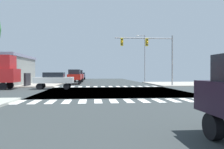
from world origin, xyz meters
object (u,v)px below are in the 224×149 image
traffic_signal_mast (150,48)px  sedan_farside_1 (82,75)px  pickup_trailing_2 (75,76)px  pickup_nearside_1 (78,75)px  sedan_queued_2 (54,79)px  street_lamp (144,55)px

traffic_signal_mast → sedan_farside_1: 30.23m
traffic_signal_mast → pickup_trailing_2: (-10.67, 6.59, -3.86)m
sedan_farside_1 → pickup_trailing_2: (-0.00, -21.40, 0.17)m
pickup_nearside_1 → pickup_trailing_2: same height
traffic_signal_mast → sedan_queued_2: bearing=-162.9°
pickup_trailing_2 → street_lamp: bearing=-157.9°
street_lamp → pickup_trailing_2: 14.12m
pickup_nearside_1 → sedan_queued_2: 18.57m
traffic_signal_mast → street_lamp: bearing=80.9°
street_lamp → sedan_farside_1: size_ratio=2.09×
pickup_nearside_1 → pickup_trailing_2: (0.00, -8.20, 0.00)m
traffic_signal_mast → street_lamp: size_ratio=0.89×
sedan_queued_2 → traffic_signal_mast: bearing=107.1°
sedan_queued_2 → sedan_farside_1: bearing=177.4°
sedan_queued_2 → pickup_nearside_1: bearing=175.5°
sedan_farside_1 → pickup_trailing_2: bearing=90.0°
street_lamp → sedan_queued_2: 21.24m
street_lamp → pickup_trailing_2: street_lamp is taller
pickup_nearside_1 → pickup_trailing_2: bearing=90.0°
sedan_queued_2 → pickup_trailing_2: pickup_trailing_2 is taller
pickup_nearside_1 → sedan_farside_1: (0.00, 13.20, -0.17)m
traffic_signal_mast → sedan_queued_2: 13.32m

